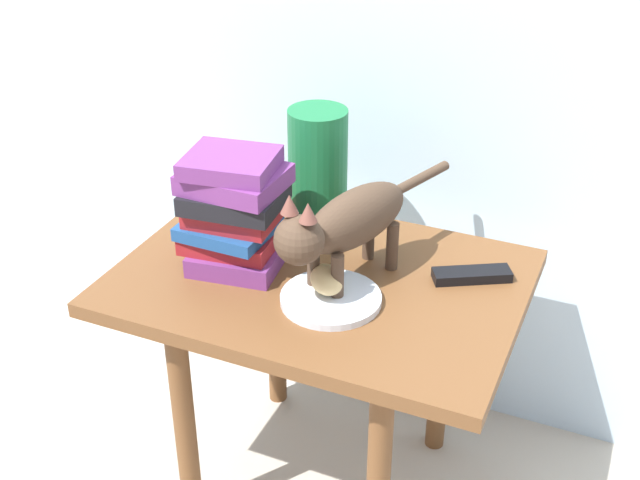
{
  "coord_description": "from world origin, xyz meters",
  "views": [
    {
      "loc": [
        0.54,
        -1.24,
        1.4
      ],
      "look_at": [
        0.0,
        0.0,
        0.62
      ],
      "focal_mm": 46.47,
      "sensor_mm": 36.0,
      "label": 1
    }
  ],
  "objects_px": {
    "green_vase": "(318,171)",
    "book_stack": "(234,211)",
    "plate": "(331,299)",
    "bread_roll": "(327,280)",
    "tv_remote": "(472,275)",
    "side_table": "(320,309)",
    "cat": "(346,223)"
  },
  "relations": [
    {
      "from": "green_vase",
      "to": "tv_remote",
      "type": "height_order",
      "value": "green_vase"
    },
    {
      "from": "side_table",
      "to": "tv_remote",
      "type": "height_order",
      "value": "tv_remote"
    },
    {
      "from": "side_table",
      "to": "green_vase",
      "type": "relative_size",
      "value": 2.92
    },
    {
      "from": "cat",
      "to": "plate",
      "type": "bearing_deg",
      "value": -90.12
    },
    {
      "from": "side_table",
      "to": "plate",
      "type": "bearing_deg",
      "value": -53.91
    },
    {
      "from": "plate",
      "to": "cat",
      "type": "relative_size",
      "value": 0.41
    },
    {
      "from": "side_table",
      "to": "plate",
      "type": "distance_m",
      "value": 0.13
    },
    {
      "from": "plate",
      "to": "bread_roll",
      "type": "xyz_separation_m",
      "value": [
        -0.01,
        0.01,
        0.03
      ]
    },
    {
      "from": "side_table",
      "to": "bread_roll",
      "type": "height_order",
      "value": "bread_roll"
    },
    {
      "from": "side_table",
      "to": "tv_remote",
      "type": "bearing_deg",
      "value": 20.99
    },
    {
      "from": "side_table",
      "to": "tv_remote",
      "type": "distance_m",
      "value": 0.31
    },
    {
      "from": "plate",
      "to": "side_table",
      "type": "bearing_deg",
      "value": 126.09
    },
    {
      "from": "green_vase",
      "to": "tv_remote",
      "type": "xyz_separation_m",
      "value": [
        0.36,
        -0.07,
        -0.12
      ]
    },
    {
      "from": "tv_remote",
      "to": "cat",
      "type": "bearing_deg",
      "value": 177.85
    },
    {
      "from": "bread_roll",
      "to": "book_stack",
      "type": "relative_size",
      "value": 0.33
    },
    {
      "from": "cat",
      "to": "bread_roll",
      "type": "bearing_deg",
      "value": -102.75
    },
    {
      "from": "bread_roll",
      "to": "tv_remote",
      "type": "relative_size",
      "value": 0.53
    },
    {
      "from": "side_table",
      "to": "book_stack",
      "type": "bearing_deg",
      "value": -171.16
    },
    {
      "from": "book_stack",
      "to": "tv_remote",
      "type": "relative_size",
      "value": 1.59
    },
    {
      "from": "cat",
      "to": "book_stack",
      "type": "xyz_separation_m",
      "value": [
        -0.22,
        -0.02,
        -0.01
      ]
    },
    {
      "from": "side_table",
      "to": "bread_roll",
      "type": "distance_m",
      "value": 0.14
    },
    {
      "from": "cat",
      "to": "book_stack",
      "type": "height_order",
      "value": "book_stack"
    },
    {
      "from": "green_vase",
      "to": "book_stack",
      "type": "bearing_deg",
      "value": -113.16
    },
    {
      "from": "bread_roll",
      "to": "plate",
      "type": "bearing_deg",
      "value": -40.73
    },
    {
      "from": "green_vase",
      "to": "plate",
      "type": "bearing_deg",
      "value": -61.5
    },
    {
      "from": "plate",
      "to": "tv_remote",
      "type": "relative_size",
      "value": 1.25
    },
    {
      "from": "plate",
      "to": "book_stack",
      "type": "relative_size",
      "value": 0.79
    },
    {
      "from": "bread_roll",
      "to": "tv_remote",
      "type": "height_order",
      "value": "bread_roll"
    },
    {
      "from": "side_table",
      "to": "book_stack",
      "type": "relative_size",
      "value": 3.26
    },
    {
      "from": "side_table",
      "to": "green_vase",
      "type": "bearing_deg",
      "value": 114.91
    },
    {
      "from": "bread_roll",
      "to": "side_table",
      "type": "bearing_deg",
      "value": 123.23
    },
    {
      "from": "green_vase",
      "to": "tv_remote",
      "type": "relative_size",
      "value": 1.77
    }
  ]
}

